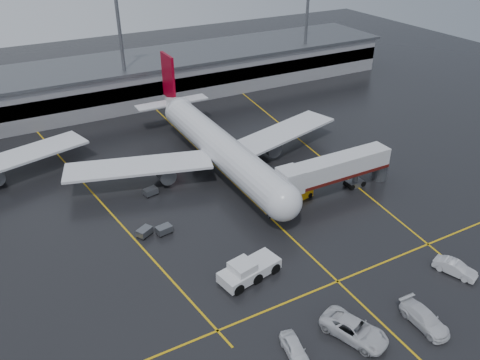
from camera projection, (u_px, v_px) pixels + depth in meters
ground at (245, 194)px, 72.11m from camera, size 220.00×220.00×0.00m
apron_line_centre at (245, 194)px, 72.10m from camera, size 0.25×90.00×0.02m
apron_line_stop at (338, 281)px, 55.36m from camera, size 60.00×0.25×0.02m
apron_line_left at (96, 197)px, 71.43m from camera, size 9.99×69.35×0.02m
apron_line_right at (305, 144)px, 87.17m from camera, size 7.57×69.64×0.02m
terminal at (141, 78)px, 106.44m from camera, size 122.00×19.00×8.60m
light_mast_mid at (121, 41)px, 94.78m from camera, size 3.00×1.20×25.45m
light_mast_right at (307, 18)px, 113.42m from camera, size 3.00×1.20×25.45m
main_airliner at (216, 144)px, 77.39m from camera, size 48.80×45.60×14.10m
jet_bridge at (335, 170)px, 70.49m from camera, size 19.90×3.40×6.05m
pushback_tractor at (248, 270)px, 55.43m from camera, size 7.94×4.49×2.68m
belt_loader at (300, 194)px, 70.86m from camera, size 4.18×2.42×2.51m
service_van_a at (354, 330)px, 47.84m from camera, size 5.42×7.58×1.92m
service_van_b at (425, 319)px, 49.26m from camera, size 2.51×5.84×1.68m
service_van_c at (455, 268)px, 56.17m from camera, size 3.32×5.22×1.62m
service_van_d at (295, 349)px, 46.06m from camera, size 2.53×4.63×1.49m
baggage_cart_a at (164, 229)px, 63.18m from camera, size 2.18×1.61×1.12m
baggage_cart_b at (145, 232)px, 62.74m from camera, size 2.38×2.12×1.12m
baggage_cart_c at (151, 191)px, 71.58m from camera, size 2.23×1.69×1.12m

